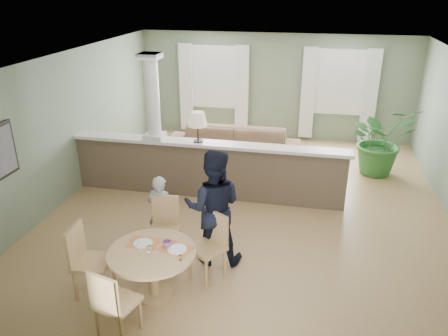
% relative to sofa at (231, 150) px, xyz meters
% --- Properties ---
extents(ground, '(8.00, 8.00, 0.00)m').
position_rel_sofa_xyz_m(ground, '(0.69, -1.62, -0.43)').
color(ground, tan).
rests_on(ground, ground).
extents(room_shell, '(7.02, 8.02, 2.71)m').
position_rel_sofa_xyz_m(room_shell, '(0.66, -0.99, 1.38)').
color(room_shell, gray).
rests_on(room_shell, ground).
extents(pony_wall, '(5.32, 0.38, 2.70)m').
position_rel_sofa_xyz_m(pony_wall, '(-0.30, -1.42, 0.27)').
color(pony_wall, brown).
rests_on(pony_wall, ground).
extents(sofa, '(2.97, 1.18, 0.87)m').
position_rel_sofa_xyz_m(sofa, '(0.00, 0.00, 0.00)').
color(sofa, brown).
rests_on(sofa, ground).
extents(houseplant, '(1.72, 1.63, 1.50)m').
position_rel_sofa_xyz_m(houseplant, '(3.15, 0.44, 0.32)').
color(houseplant, '#2E6D2B').
rests_on(houseplant, ground).
extents(dining_table, '(1.14, 1.14, 0.78)m').
position_rel_sofa_xyz_m(dining_table, '(-0.19, -4.41, 0.12)').
color(dining_table, tan).
rests_on(dining_table, ground).
extents(chair_far_boy, '(0.50, 0.50, 0.95)m').
position_rel_sofa_xyz_m(chair_far_boy, '(-0.34, -3.48, 0.09)').
color(chair_far_boy, tan).
rests_on(chair_far_boy, ground).
extents(chair_far_man, '(0.60, 0.60, 0.96)m').
position_rel_sofa_xyz_m(chair_far_man, '(0.44, -3.82, 0.09)').
color(chair_far_man, tan).
rests_on(chair_far_man, ground).
extents(chair_near, '(0.53, 0.53, 0.95)m').
position_rel_sofa_xyz_m(chair_near, '(-0.37, -5.23, 0.09)').
color(chair_near, tan).
rests_on(chair_near, ground).
extents(chair_side, '(0.48, 0.48, 1.01)m').
position_rel_sofa_xyz_m(chair_side, '(-1.05, -4.55, 0.13)').
color(chair_side, tan).
rests_on(chair_side, ground).
extents(child_person, '(0.47, 0.33, 1.21)m').
position_rel_sofa_xyz_m(child_person, '(-0.48, -3.27, 0.17)').
color(child_person, '#99999E').
rests_on(child_person, ground).
extents(man_person, '(0.93, 0.77, 1.76)m').
position_rel_sofa_xyz_m(man_person, '(0.39, -3.45, 0.44)').
color(man_person, black).
rests_on(man_person, ground).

